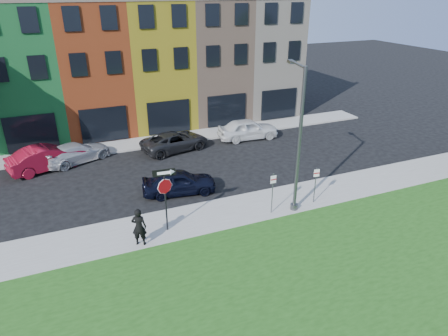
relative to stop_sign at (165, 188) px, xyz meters
name	(u,v)px	position (x,y,z in m)	size (l,w,h in m)	color
ground	(263,242)	(3.92, -2.56, -2.42)	(120.00, 120.00, 0.00)	black
sidewalk_near	(270,204)	(5.92, 0.44, -2.36)	(40.00, 3.00, 0.12)	gray
sidewalk_far	(136,144)	(0.92, 12.44, -2.36)	(40.00, 2.40, 0.12)	gray
rowhouse_block	(122,64)	(1.42, 18.62, 2.56)	(30.00, 10.12, 10.00)	#BBB19B
stop_sign	(165,188)	(0.00, 0.00, 0.00)	(1.05, 0.15, 3.25)	black
man	(139,227)	(-1.46, -0.66, -1.38)	(0.80, 0.68, 1.85)	black
sedan_near	(179,182)	(1.71, 3.67, -1.71)	(4.39, 2.30, 1.43)	black
parked_car_red	(47,158)	(-5.22, 10.23, -1.62)	(5.16, 3.16, 1.61)	maroon
parked_car_silver	(76,153)	(-3.40, 10.73, -1.75)	(4.99, 3.64, 1.34)	#ABABB0
parked_car_dark	(175,141)	(3.39, 10.22, -1.74)	(5.33, 3.29, 1.38)	black
parked_car_white	(248,129)	(9.34, 10.35, -1.62)	(4.82, 2.23, 1.60)	white
street_lamp	(298,141)	(6.80, -0.45, 1.49)	(0.86, 2.54, 7.52)	#4A4D50
parking_sign_a	(273,189)	(5.46, -0.52, -0.90)	(0.32, 0.08, 2.26)	#4A4D50
parking_sign_b	(316,181)	(8.15, -0.43, -1.01)	(0.32, 0.10, 2.06)	#4A4D50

